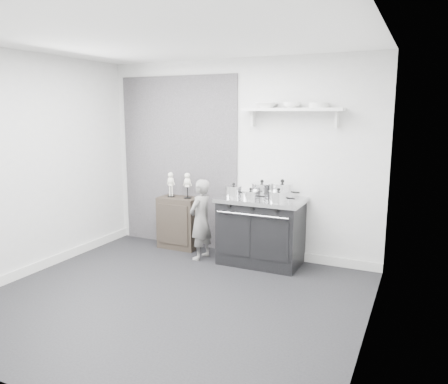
# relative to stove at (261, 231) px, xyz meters

# --- Properties ---
(ground) EXTENTS (4.00, 4.00, 0.00)m
(ground) POSITION_rel_stove_xyz_m (-0.48, -1.48, -0.45)
(ground) COLOR black
(ground) RESTS_ON ground
(room_shell) EXTENTS (4.02, 3.62, 2.71)m
(room_shell) POSITION_rel_stove_xyz_m (-0.57, -1.33, 1.19)
(room_shell) COLOR #BDBCBA
(room_shell) RESTS_ON ground
(wall_shelf) EXTENTS (1.30, 0.26, 0.24)m
(wall_shelf) POSITION_rel_stove_xyz_m (0.32, 0.20, 1.56)
(wall_shelf) COLOR silver
(wall_shelf) RESTS_ON room_shell
(stove) EXTENTS (1.11, 0.69, 0.89)m
(stove) POSITION_rel_stove_xyz_m (0.00, 0.00, 0.00)
(stove) COLOR black
(stove) RESTS_ON ground
(side_cabinet) EXTENTS (0.58, 0.34, 0.76)m
(side_cabinet) POSITION_rel_stove_xyz_m (-1.33, 0.13, -0.07)
(side_cabinet) COLOR black
(side_cabinet) RESTS_ON ground
(child) EXTENTS (0.33, 0.44, 1.10)m
(child) POSITION_rel_stove_xyz_m (-0.80, -0.18, 0.10)
(child) COLOR slate
(child) RESTS_ON ground
(pot_front_left) EXTENTS (0.31, 0.22, 0.19)m
(pot_front_left) POSITION_rel_stove_xyz_m (-0.36, -0.09, 0.52)
(pot_front_left) COLOR silver
(pot_front_left) RESTS_ON stove
(pot_back_left) EXTENTS (0.36, 0.28, 0.22)m
(pot_back_left) POSITION_rel_stove_xyz_m (-0.05, 0.14, 0.53)
(pot_back_left) COLOR silver
(pot_back_left) RESTS_ON stove
(pot_back_right) EXTENTS (0.37, 0.29, 0.25)m
(pot_back_right) POSITION_rel_stove_xyz_m (0.25, 0.08, 0.54)
(pot_back_right) COLOR silver
(pot_back_right) RESTS_ON stove
(pot_front_right) EXTENTS (0.33, 0.24, 0.18)m
(pot_front_right) POSITION_rel_stove_xyz_m (0.29, -0.18, 0.51)
(pot_front_right) COLOR silver
(pot_front_right) RESTS_ON stove
(pot_front_center) EXTENTS (0.30, 0.21, 0.15)m
(pot_front_center) POSITION_rel_stove_xyz_m (-0.09, -0.16, 0.50)
(pot_front_center) COLOR silver
(pot_front_center) RESTS_ON stove
(skeleton_full) EXTENTS (0.12, 0.08, 0.42)m
(skeleton_full) POSITION_rel_stove_xyz_m (-1.46, 0.13, 0.52)
(skeleton_full) COLOR silver
(skeleton_full) RESTS_ON side_cabinet
(skeleton_torso) EXTENTS (0.12, 0.08, 0.43)m
(skeleton_torso) POSITION_rel_stove_xyz_m (-1.18, 0.13, 0.52)
(skeleton_torso) COLOR silver
(skeleton_torso) RESTS_ON side_cabinet
(bowl_large) EXTENTS (0.27, 0.27, 0.07)m
(bowl_large) POSITION_rel_stove_xyz_m (-0.02, 0.19, 1.63)
(bowl_large) COLOR white
(bowl_large) RESTS_ON wall_shelf
(bowl_small) EXTENTS (0.22, 0.22, 0.07)m
(bowl_small) POSITION_rel_stove_xyz_m (0.31, 0.19, 1.63)
(bowl_small) COLOR white
(bowl_small) RESTS_ON wall_shelf
(plate_stack) EXTENTS (0.24, 0.24, 0.06)m
(plate_stack) POSITION_rel_stove_xyz_m (0.65, 0.19, 1.62)
(plate_stack) COLOR silver
(plate_stack) RESTS_ON wall_shelf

